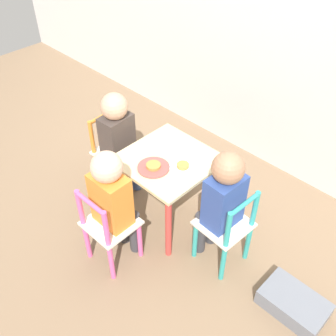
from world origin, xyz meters
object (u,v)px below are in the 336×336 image
at_px(kids_table, 168,170).
at_px(plate_right, 183,167).
at_px(chair_teal, 227,229).
at_px(child_left, 119,134).
at_px(storage_bin, 294,304).
at_px(plate_front, 153,167).
at_px(child_front, 114,197).
at_px(child_right, 221,198).
at_px(chair_pink, 108,228).
at_px(chair_orange, 115,153).

height_order(kids_table, plate_right, plate_right).
height_order(chair_teal, child_left, child_left).
bearing_deg(chair_teal, child_left, -86.92).
height_order(plate_right, storage_bin, plate_right).
bearing_deg(plate_front, chair_teal, 10.79).
relative_size(child_front, child_right, 1.00).
bearing_deg(kids_table, child_left, -176.55).
distance_m(chair_teal, child_front, 0.64).
xyz_separation_m(chair_teal, plate_right, (-0.36, 0.03, 0.21)).
xyz_separation_m(chair_pink, storage_bin, (0.93, 0.45, -0.22)).
xyz_separation_m(kids_table, plate_right, (0.12, 0.00, 0.09)).
height_order(chair_pink, chair_teal, same).
relative_size(chair_pink, child_front, 0.70).
distance_m(chair_pink, plate_front, 0.42).
relative_size(kids_table, child_front, 0.67).
bearing_deg(kids_table, chair_pink, -89.02).
height_order(child_left, storage_bin, child_left).
xyz_separation_m(chair_orange, plate_right, (0.59, 0.03, 0.21)).
bearing_deg(child_right, chair_orange, -86.47).
relative_size(kids_table, chair_pink, 0.96).
bearing_deg(plate_right, storage_bin, -1.51).
height_order(kids_table, chair_orange, chair_orange).
bearing_deg(child_left, plate_front, -105.98).
height_order(chair_teal, plate_right, chair_teal).
xyz_separation_m(child_right, storage_bin, (0.52, 0.00, -0.41)).
bearing_deg(chair_pink, plate_right, -103.85).
bearing_deg(child_front, chair_pink, 90.00).
bearing_deg(chair_orange, child_right, -93.08).
xyz_separation_m(plate_right, storage_bin, (0.82, -0.02, -0.43)).
height_order(child_front, plate_right, child_front).
height_order(kids_table, child_left, child_left).
bearing_deg(storage_bin, chair_orange, -179.72).
bearing_deg(child_front, plate_right, -105.81).
bearing_deg(storage_bin, chair_pink, -153.99).
relative_size(chair_pink, chair_teal, 1.00).
bearing_deg(plate_right, child_left, -177.31).
bearing_deg(child_left, kids_table, -90.00).
xyz_separation_m(kids_table, child_front, (0.01, -0.41, 0.07)).
xyz_separation_m(chair_teal, plate_front, (-0.47, -0.09, 0.21)).
distance_m(chair_teal, storage_bin, 0.51).
distance_m(child_front, child_right, 0.56).
bearing_deg(storage_bin, chair_teal, -179.43).
distance_m(child_left, plate_right, 0.53).
relative_size(chair_teal, child_right, 0.70).
bearing_deg(child_right, chair_pink, -38.73).
bearing_deg(storage_bin, child_left, -179.86).
relative_size(chair_orange, child_right, 0.70).
relative_size(child_right, child_left, 1.04).
bearing_deg(plate_front, kids_table, 90.00).
bearing_deg(plate_front, chair_pink, -88.70).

